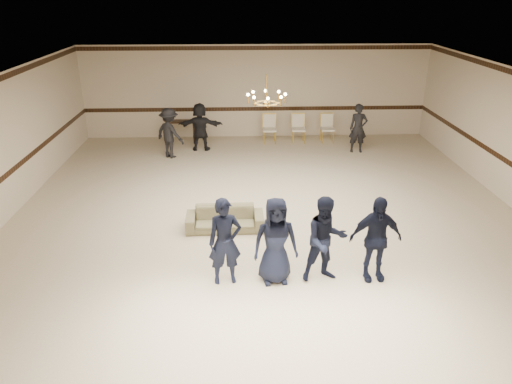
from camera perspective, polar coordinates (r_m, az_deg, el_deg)
The scene contains 16 objects.
room at distance 10.33m, azimuth 1.57°, elevation 4.13°, with size 12.01×14.01×3.21m.
chair_rail at distance 17.20m, azimuth -0.02°, elevation 9.86°, with size 12.00×0.02×0.14m, color #311D0E.
crown_molding at distance 16.84m, azimuth -0.02°, elevation 16.76°, with size 12.00×0.02×0.14m, color #311D0E.
chandelier at distance 10.96m, azimuth 1.29°, elevation 12.16°, with size 0.94×0.94×0.89m, color #BB8D3C, non-canonical shape.
boy_a at distance 8.56m, azimuth -3.72°, elevation -5.93°, with size 0.60×0.39×1.63m, color black.
boy_b at distance 8.58m, azimuth 2.33°, elevation -5.81°, with size 0.80×0.52×1.63m, color black.
boy_c at distance 8.69m, azimuth 8.28°, elevation -5.64°, with size 0.79×0.62×1.63m, color black.
boy_d at distance 8.90m, azimuth 14.02°, elevation -5.42°, with size 0.96×0.40×1.63m, color black.
settee at distance 10.65m, azimuth -3.72°, elevation -3.18°, with size 1.71×0.67×0.50m, color #7D7353.
adult_left at distance 15.26m, azimuth -10.23°, elevation 6.91°, with size 1.01×0.58×1.57m, color black.
adult_mid at distance 15.83m, azimuth -6.66°, elevation 7.71°, with size 1.46×0.46×1.57m, color black.
adult_right at distance 15.89m, azimuth 12.06°, elevation 7.41°, with size 0.57×0.38×1.57m, color black.
banquet_chair_left at distance 16.56m, azimuth 1.62°, elevation 7.46°, with size 0.47×0.47×0.96m, color beige, non-canonical shape.
banquet_chair_mid at distance 16.66m, azimuth 5.09°, elevation 7.48°, with size 0.47×0.47×0.96m, color beige, non-canonical shape.
banquet_chair_right at distance 16.82m, azimuth 8.50°, elevation 7.46°, with size 0.47×0.47×0.96m, color beige, non-canonical shape.
console_table at distance 16.85m, azimuth -8.74°, elevation 7.13°, with size 0.91×0.39×0.77m, color black.
Camera 1 is at (-0.68, -9.74, 4.98)m, focal length 33.64 mm.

